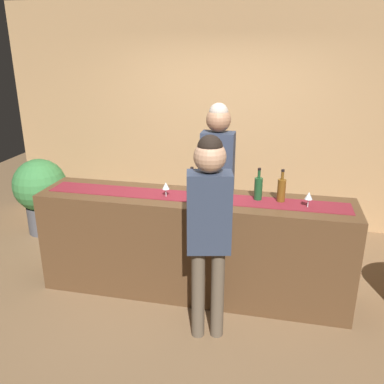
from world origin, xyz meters
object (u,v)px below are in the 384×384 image
Objects in this scene: wine_bottle_clear at (192,187)px; wine_glass_far_end at (216,193)px; wine_glass_near_customer at (309,196)px; customer_sipping at (209,219)px; potted_plant_tall at (41,191)px; wine_bottle_green at (258,188)px; wine_bottle_amber at (281,190)px; bartender at (217,168)px; wine_glass_mid_counter at (166,186)px.

wine_glass_far_end is (0.23, -0.08, -0.01)m from wine_bottle_clear.
wine_glass_near_customer is at bearing 0.06° from wine_bottle_clear.
customer_sipping is at bearing -142.40° from wine_glass_near_customer.
wine_bottle_green is at bearing -17.36° from potted_plant_tall.
wine_glass_near_customer is 0.08× the size of customer_sipping.
customer_sipping is (0.26, -0.59, -0.04)m from wine_bottle_clear.
wine_bottle_amber is at bearing 157.65° from wine_glass_near_customer.
wine_bottle_clear is at bearing 77.86° from bartender.
wine_glass_mid_counter is at bearing -174.06° from wine_bottle_amber.
wine_bottle_clear is at bearing -170.74° from wine_bottle_green.
potted_plant_tall is (-3.25, 0.97, -0.54)m from wine_glass_near_customer.
wine_glass_near_customer and wine_glass_mid_counter have the same top height.
customer_sipping reaches higher than wine_glass_far_end.
wine_glass_mid_counter is (-0.84, -0.11, -0.01)m from wine_bottle_green.
wine_bottle_green is 2.10× the size of wine_glass_far_end.
wine_bottle_clear is 2.48m from potted_plant_tall.
wine_bottle_amber is (0.20, -0.00, 0.00)m from wine_bottle_green.
wine_bottle_amber is 0.31× the size of potted_plant_tall.
wine_bottle_clear is at bearing 2.81° from wine_glass_mid_counter.
bartender reaches higher than wine_bottle_green.
wine_bottle_amber is 0.84m from bartender.
wine_bottle_clear is at bearing -173.10° from wine_bottle_amber.
wine_bottle_clear is 0.25m from wine_glass_far_end.
potted_plant_tall is at bearing 156.67° from wine_glass_far_end.
wine_glass_mid_counter is 0.08× the size of customer_sipping.
wine_glass_near_customer is at bearing -16.70° from potted_plant_tall.
wine_bottle_clear is at bearing 101.34° from customer_sipping.
wine_glass_near_customer is at bearing -22.35° from wine_bottle_amber.
customer_sipping is (0.03, -0.51, -0.03)m from wine_glass_far_end.
potted_plant_tall is at bearing 156.25° from wine_bottle_clear.
wine_bottle_green is at bearing 51.52° from customer_sipping.
wine_bottle_clear is 2.10× the size of wine_glass_far_end.
wine_bottle_amber reaches higher than wine_glass_far_end.
potted_plant_tall is at bearing 162.64° from wine_bottle_green.
potted_plant_tall is at bearing -8.42° from bartender.
potted_plant_tall is (-3.01, 0.88, -0.55)m from wine_bottle_amber.
wine_bottle_green is 0.17× the size of bartender.
wine_bottle_green reaches higher than potted_plant_tall.
bartender reaches higher than wine_glass_far_end.
wine_glass_near_customer and wine_glass_far_end have the same top height.
wine_glass_near_customer is (0.23, -0.10, -0.01)m from wine_bottle_amber.
wine_bottle_amber is 3.19m from potted_plant_tall.
wine_bottle_clear reaches higher than wine_glass_far_end.
wine_glass_near_customer is at bearing -12.35° from wine_bottle_green.
wine_bottle_green is 0.76m from customer_sipping.
wine_glass_mid_counter reaches higher than potted_plant_tall.
wine_glass_far_end is 0.08× the size of bartender.
customer_sipping is at bearing -65.81° from wine_bottle_clear.
customer_sipping reaches higher than wine_glass_near_customer.
wine_glass_mid_counter is 0.77m from customer_sipping.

